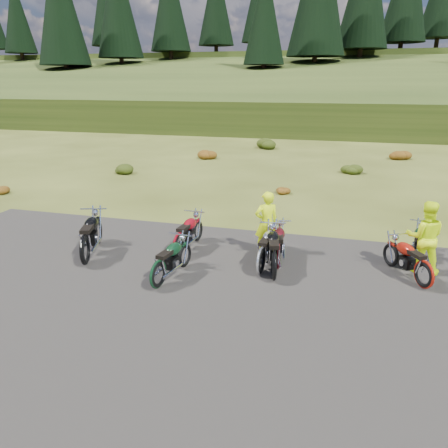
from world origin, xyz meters
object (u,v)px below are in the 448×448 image
(motorcycle_0, at_px, (86,265))
(person_middle, at_px, (266,224))
(motorcycle_7, at_px, (415,267))
(motorcycle_3, at_px, (260,275))

(motorcycle_0, distance_m, person_middle, 5.00)
(person_middle, bearing_deg, motorcycle_0, -2.31)
(motorcycle_7, bearing_deg, motorcycle_3, 121.69)
(motorcycle_7, bearing_deg, person_middle, 102.57)
(motorcycle_3, height_order, motorcycle_7, motorcycle_3)
(motorcycle_7, bearing_deg, motorcycle_0, 114.10)
(motorcycle_0, xyz_separation_m, person_middle, (4.49, 2.01, 0.91))
(motorcycle_7, relative_size, person_middle, 1.03)
(motorcycle_3, relative_size, motorcycle_7, 1.08)
(motorcycle_0, height_order, motorcycle_7, motorcycle_0)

